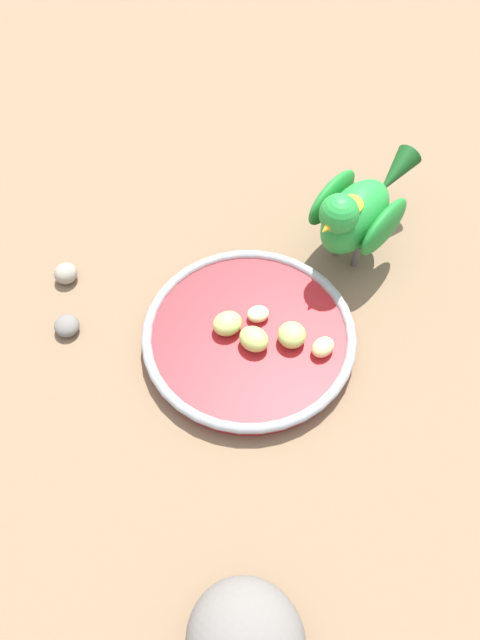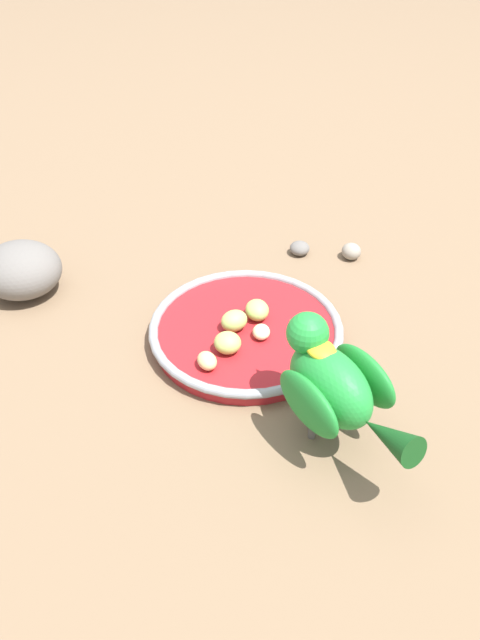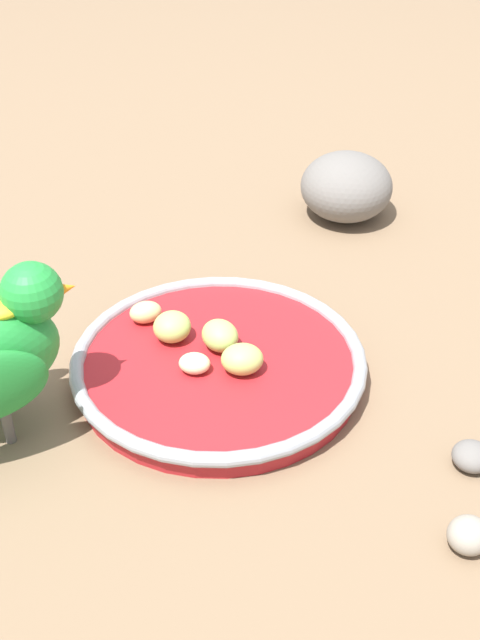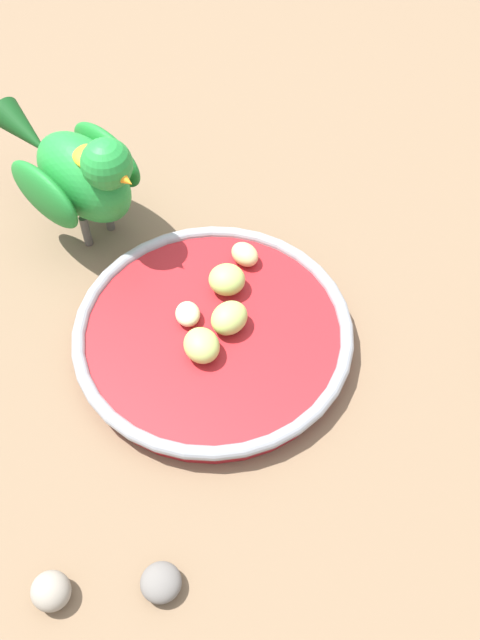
{
  "view_description": "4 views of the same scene",
  "coord_description": "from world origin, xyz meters",
  "px_view_note": "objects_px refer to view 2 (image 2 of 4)",
  "views": [
    {
      "loc": [
        0.32,
        0.26,
        0.64
      ],
      "look_at": [
        0.02,
        0.02,
        0.05
      ],
      "focal_mm": 37.83,
      "sensor_mm": 36.0,
      "label": 1
    },
    {
      "loc": [
        -0.51,
        0.37,
        0.55
      ],
      "look_at": [
        0.01,
        0.03,
        0.04
      ],
      "focal_mm": 38.53,
      "sensor_mm": 36.0,
      "label": 2
    },
    {
      "loc": [
        -0.19,
        -0.42,
        0.4
      ],
      "look_at": [
        0.03,
        0.02,
        0.06
      ],
      "focal_mm": 43.71,
      "sensor_mm": 36.0,
      "label": 3
    },
    {
      "loc": [
        0.26,
        -0.21,
        0.49
      ],
      "look_at": [
        0.03,
        0.03,
        0.04
      ],
      "focal_mm": 39.14,
      "sensor_mm": 36.0,
      "label": 4
    }
  ],
  "objects_px": {
    "apple_piece_0": "(234,321)",
    "parrot": "(333,384)",
    "rock_large": "(21,270)",
    "feeding_bowl": "(246,331)",
    "apple_piece_4": "(228,343)",
    "apple_piece_3": "(256,310)",
    "apple_piece_2": "(207,361)",
    "pebble_1": "(300,248)",
    "apple_piece_1": "(261,332)",
    "pebble_0": "(351,251)"
  },
  "relations": [
    {
      "from": "rock_large",
      "to": "pebble_1",
      "type": "height_order",
      "value": "rock_large"
    },
    {
      "from": "feeding_bowl",
      "to": "pebble_1",
      "type": "relative_size",
      "value": 8.31
    },
    {
      "from": "apple_piece_0",
      "to": "rock_large",
      "type": "bearing_deg",
      "value": 37.22
    },
    {
      "from": "pebble_1",
      "to": "apple_piece_1",
      "type": "bearing_deg",
      "value": 130.49
    },
    {
      "from": "feeding_bowl",
      "to": "apple_piece_2",
      "type": "xyz_separation_m",
      "value": [
        -0.03,
        0.07,
        0.01
      ]
    },
    {
      "from": "feeding_bowl",
      "to": "pebble_0",
      "type": "distance_m",
      "value": 0.23
    },
    {
      "from": "apple_piece_4",
      "to": "apple_piece_3",
      "type": "bearing_deg",
      "value": -62.66
    },
    {
      "from": "apple_piece_2",
      "to": "pebble_0",
      "type": "bearing_deg",
      "value": -71.53
    },
    {
      "from": "pebble_0",
      "to": "pebble_1",
      "type": "height_order",
      "value": "pebble_0"
    },
    {
      "from": "feeding_bowl",
      "to": "parrot",
      "type": "relative_size",
      "value": 1.25
    },
    {
      "from": "apple_piece_1",
      "to": "apple_piece_2",
      "type": "relative_size",
      "value": 0.9
    },
    {
      "from": "rock_large",
      "to": "pebble_0",
      "type": "relative_size",
      "value": 3.83
    },
    {
      "from": "apple_piece_2",
      "to": "parrot",
      "type": "relative_size",
      "value": 0.15
    },
    {
      "from": "apple_piece_0",
      "to": "pebble_0",
      "type": "distance_m",
      "value": 0.24
    },
    {
      "from": "feeding_bowl",
      "to": "rock_large",
      "type": "xyz_separation_m",
      "value": [
        0.24,
        0.19,
        0.02
      ]
    },
    {
      "from": "apple_piece_4",
      "to": "pebble_1",
      "type": "relative_size",
      "value": 1.12
    },
    {
      "from": "apple_piece_0",
      "to": "pebble_1",
      "type": "height_order",
      "value": "apple_piece_0"
    },
    {
      "from": "apple_piece_0",
      "to": "apple_piece_1",
      "type": "xyz_separation_m",
      "value": [
        -0.03,
        -0.02,
        -0.0
      ]
    },
    {
      "from": "apple_piece_0",
      "to": "parrot",
      "type": "height_order",
      "value": "parrot"
    },
    {
      "from": "apple_piece_0",
      "to": "apple_piece_1",
      "type": "distance_m",
      "value": 0.04
    },
    {
      "from": "rock_large",
      "to": "apple_piece_1",
      "type": "bearing_deg",
      "value": -143.44
    },
    {
      "from": "apple_piece_4",
      "to": "pebble_0",
      "type": "height_order",
      "value": "apple_piece_4"
    },
    {
      "from": "apple_piece_3",
      "to": "pebble_0",
      "type": "height_order",
      "value": "apple_piece_3"
    },
    {
      "from": "parrot",
      "to": "feeding_bowl",
      "type": "bearing_deg",
      "value": -4.89
    },
    {
      "from": "apple_piece_0",
      "to": "pebble_1",
      "type": "distance_m",
      "value": 0.21
    },
    {
      "from": "apple_piece_0",
      "to": "rock_large",
      "type": "height_order",
      "value": "rock_large"
    },
    {
      "from": "apple_piece_1",
      "to": "apple_piece_3",
      "type": "bearing_deg",
      "value": -25.09
    },
    {
      "from": "apple_piece_1",
      "to": "parrot",
      "type": "relative_size",
      "value": 0.13
    },
    {
      "from": "pebble_0",
      "to": "apple_piece_0",
      "type": "bearing_deg",
      "value": 104.14
    },
    {
      "from": "apple_piece_2",
      "to": "apple_piece_3",
      "type": "bearing_deg",
      "value": -66.12
    },
    {
      "from": "apple_piece_3",
      "to": "apple_piece_4",
      "type": "relative_size",
      "value": 1.04
    },
    {
      "from": "parrot",
      "to": "rock_large",
      "type": "xyz_separation_m",
      "value": [
        0.42,
        0.18,
        -0.04
      ]
    },
    {
      "from": "parrot",
      "to": "rock_large",
      "type": "height_order",
      "value": "parrot"
    },
    {
      "from": "apple_piece_1",
      "to": "apple_piece_3",
      "type": "xyz_separation_m",
      "value": [
        0.03,
        -0.02,
        0.0
      ]
    },
    {
      "from": "feeding_bowl",
      "to": "apple_piece_3",
      "type": "bearing_deg",
      "value": -65.83
    },
    {
      "from": "apple_piece_4",
      "to": "pebble_0",
      "type": "bearing_deg",
      "value": -71.34
    },
    {
      "from": "apple_piece_1",
      "to": "rock_large",
      "type": "distance_m",
      "value": 0.33
    },
    {
      "from": "apple_piece_0",
      "to": "apple_piece_4",
      "type": "xyz_separation_m",
      "value": [
        -0.03,
        0.03,
        0.0
      ]
    },
    {
      "from": "apple_piece_4",
      "to": "rock_large",
      "type": "xyz_separation_m",
      "value": [
        0.26,
        0.15,
        0.0
      ]
    },
    {
      "from": "pebble_1",
      "to": "apple_piece_2",
      "type": "bearing_deg",
      "value": 121.39
    },
    {
      "from": "rock_large",
      "to": "feeding_bowl",
      "type": "bearing_deg",
      "value": -141.77
    },
    {
      "from": "parrot",
      "to": "apple_piece_3",
      "type": "bearing_deg",
      "value": -11.17
    },
    {
      "from": "apple_piece_2",
      "to": "parrot",
      "type": "distance_m",
      "value": 0.16
    },
    {
      "from": "apple_piece_0",
      "to": "apple_piece_3",
      "type": "bearing_deg",
      "value": -85.94
    },
    {
      "from": "feeding_bowl",
      "to": "apple_piece_0",
      "type": "xyz_separation_m",
      "value": [
        0.01,
        0.01,
        0.02
      ]
    },
    {
      "from": "apple_piece_0",
      "to": "apple_piece_2",
      "type": "bearing_deg",
      "value": 122.85
    },
    {
      "from": "apple_piece_3",
      "to": "pebble_1",
      "type": "xyz_separation_m",
      "value": [
        0.11,
        -0.15,
        -0.02
      ]
    },
    {
      "from": "rock_large",
      "to": "apple_piece_2",
      "type": "bearing_deg",
      "value": -157.01
    },
    {
      "from": "rock_large",
      "to": "pebble_0",
      "type": "distance_m",
      "value": 0.45
    },
    {
      "from": "apple_piece_3",
      "to": "parrot",
      "type": "xyz_separation_m",
      "value": [
        -0.18,
        0.04,
        0.05
      ]
    }
  ]
}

